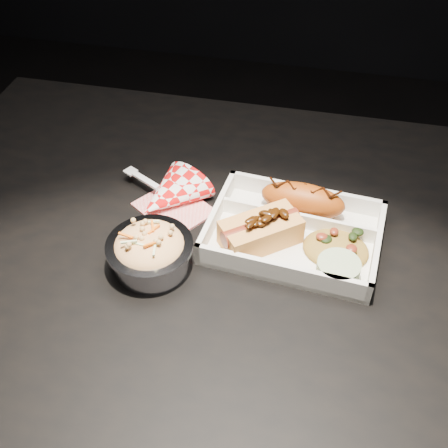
{
  "coord_description": "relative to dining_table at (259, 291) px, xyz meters",
  "views": [
    {
      "loc": [
        0.07,
        -0.57,
        1.35
      ],
      "look_at": [
        -0.05,
        -0.01,
        0.81
      ],
      "focal_mm": 45.0,
      "sensor_mm": 36.0,
      "label": 1
    }
  ],
  "objects": [
    {
      "name": "napkin_fork",
      "position": [
        -0.16,
        0.07,
        0.11
      ],
      "size": [
        0.17,
        0.15,
        0.1
      ],
      "rotation": [
        0.0,
        0.0,
        -0.5
      ],
      "color": "red",
      "rests_on": "dining_table"
    },
    {
      "name": "fried_pastry",
      "position": [
        0.05,
        0.09,
        0.12
      ],
      "size": [
        0.14,
        0.06,
        0.05
      ],
      "primitive_type": "ellipsoid",
      "rotation": [
        0.0,
        0.0,
        -0.09
      ],
      "color": "#A24610",
      "rests_on": "food_tray"
    },
    {
      "name": "foil_coleslaw_cup",
      "position": [
        -0.15,
        -0.06,
        0.12
      ],
      "size": [
        0.12,
        0.12,
        0.07
      ],
      "color": "silver",
      "rests_on": "dining_table"
    },
    {
      "name": "dining_table",
      "position": [
        0.0,
        0.0,
        0.0
      ],
      "size": [
        1.2,
        0.8,
        0.75
      ],
      "color": "black",
      "rests_on": "ground"
    },
    {
      "name": "food_tray",
      "position": [
        0.04,
        0.03,
        0.1
      ],
      "size": [
        0.27,
        0.2,
        0.04
      ],
      "rotation": [
        0.0,
        0.0,
        -0.09
      ],
      "color": "white",
      "rests_on": "dining_table"
    },
    {
      "name": "hotdog",
      "position": [
        -0.01,
        0.01,
        0.12
      ],
      "size": [
        0.13,
        0.12,
        0.06
      ],
      "rotation": [
        0.0,
        0.0,
        0.67
      ],
      "color": "#E49C4E",
      "rests_on": "food_tray"
    },
    {
      "name": "fried_rice_mound",
      "position": [
        0.11,
        0.02,
        0.11
      ],
      "size": [
        0.1,
        0.09,
        0.03
      ],
      "primitive_type": "ellipsoid",
      "rotation": [
        0.0,
        0.0,
        -0.09
      ],
      "color": "#AD8332",
      "rests_on": "food_tray"
    },
    {
      "name": "cupcake_liner",
      "position": [
        0.11,
        -0.03,
        0.11
      ],
      "size": [
        0.06,
        0.06,
        0.03
      ],
      "primitive_type": "cylinder",
      "color": "#A7BB8D",
      "rests_on": "food_tray"
    }
  ]
}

